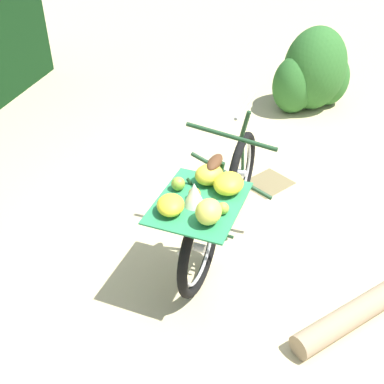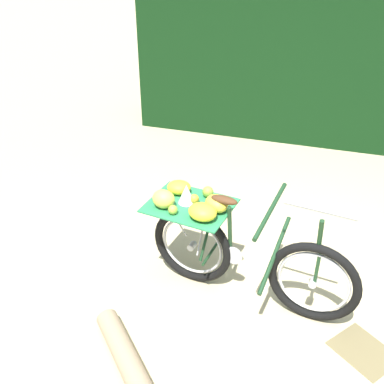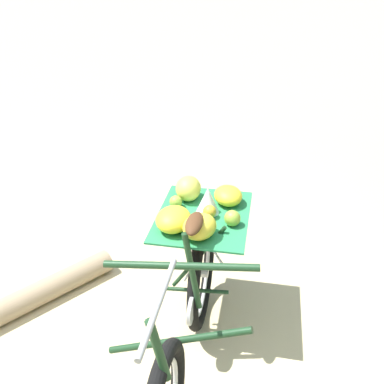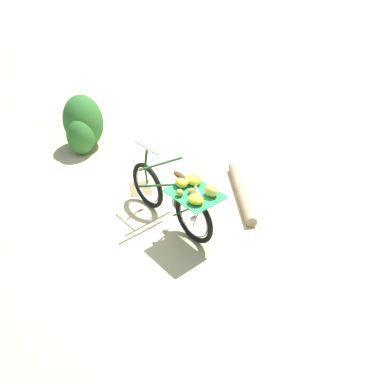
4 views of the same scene
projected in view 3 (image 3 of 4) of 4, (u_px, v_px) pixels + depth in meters
bicycle at (190, 297)px, 2.36m from camera, size 1.70×1.13×1.03m
fallen_log at (5, 310)px, 2.86m from camera, size 1.60×0.37×0.17m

